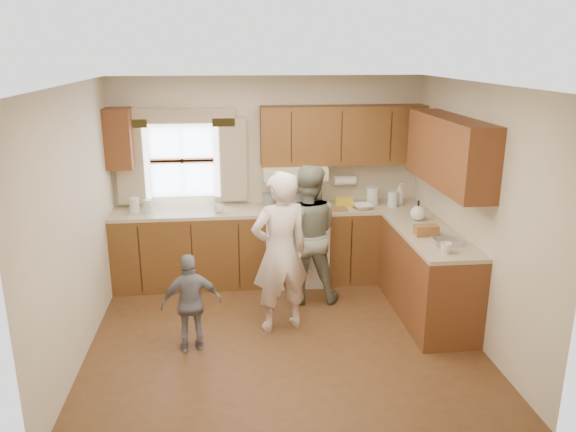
{
  "coord_description": "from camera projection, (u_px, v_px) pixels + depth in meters",
  "views": [
    {
      "loc": [
        -0.5,
        -5.09,
        2.8
      ],
      "look_at": [
        0.1,
        0.4,
        1.15
      ],
      "focal_mm": 35.0,
      "sensor_mm": 36.0,
      "label": 1
    }
  ],
  "objects": [
    {
      "name": "woman_right",
      "position": [
        307.0,
        234.0,
        6.32
      ],
      "size": [
        0.82,
        0.66,
        1.59
      ],
      "primitive_type": "imported",
      "rotation": [
        0.0,
        0.0,
        3.06
      ],
      "color": "#263D2A",
      "rests_on": "ground"
    },
    {
      "name": "stove",
      "position": [
        295.0,
        245.0,
        6.97
      ],
      "size": [
        0.76,
        0.67,
        1.07
      ],
      "color": "silver",
      "rests_on": "ground"
    },
    {
      "name": "room",
      "position": [
        282.0,
        218.0,
        5.35
      ],
      "size": [
        3.8,
        3.8,
        3.8
      ],
      "color": "#4C2F17",
      "rests_on": "ground"
    },
    {
      "name": "woman_left",
      "position": [
        280.0,
        252.0,
        5.64
      ],
      "size": [
        0.7,
        0.56,
        1.67
      ],
      "primitive_type": "imported",
      "rotation": [
        0.0,
        0.0,
        3.43
      ],
      "color": "silver",
      "rests_on": "ground"
    },
    {
      "name": "child",
      "position": [
        191.0,
        303.0,
        5.32
      ],
      "size": [
        0.6,
        0.32,
        0.97
      ],
      "primitive_type": "imported",
      "rotation": [
        0.0,
        0.0,
        3.29
      ],
      "color": "gray",
      "rests_on": "ground"
    },
    {
      "name": "kitchen_fixtures",
      "position": [
        325.0,
        224.0,
        6.55
      ],
      "size": [
        3.8,
        2.25,
        2.15
      ],
      "color": "#47260F",
      "rests_on": "ground"
    }
  ]
}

